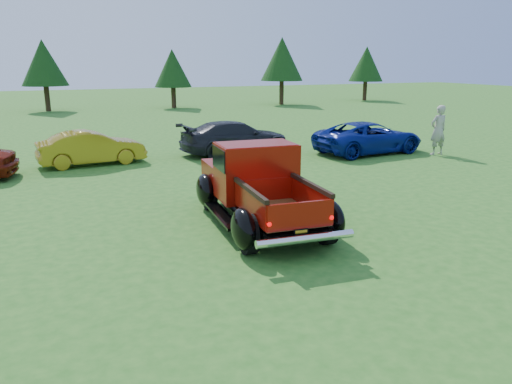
% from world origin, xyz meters
% --- Properties ---
extents(ground, '(120.00, 120.00, 0.00)m').
position_xyz_m(ground, '(0.00, 0.00, 0.00)').
color(ground, '#27631C').
rests_on(ground, ground).
extents(tree_mid_left, '(3.20, 3.20, 5.00)m').
position_xyz_m(tree_mid_left, '(-3.00, 31.00, 3.38)').
color(tree_mid_left, '#332114').
rests_on(tree_mid_left, ground).
extents(tree_mid_right, '(2.82, 2.82, 4.40)m').
position_xyz_m(tree_mid_right, '(6.00, 30.00, 2.97)').
color(tree_mid_right, '#332114').
rests_on(tree_mid_right, ground).
extents(tree_east, '(3.46, 3.46, 5.40)m').
position_xyz_m(tree_east, '(15.00, 29.50, 3.66)').
color(tree_east, '#332114').
rests_on(tree_east, ground).
extents(tree_far_east, '(3.07, 3.07, 4.80)m').
position_xyz_m(tree_far_east, '(24.00, 30.50, 3.25)').
color(tree_far_east, '#332114').
rests_on(tree_far_east, ground).
extents(pickup_truck, '(2.54, 4.89, 1.76)m').
position_xyz_m(pickup_truck, '(0.71, 1.67, 0.84)').
color(pickup_truck, black).
rests_on(pickup_truck, ground).
extents(show_car_yellow, '(3.69, 1.60, 1.18)m').
position_xyz_m(show_car_yellow, '(-2.06, 9.70, 0.59)').
color(show_car_yellow, '#A78516').
rests_on(show_car_yellow, ground).
extents(show_car_grey, '(4.48, 2.09, 1.27)m').
position_xyz_m(show_car_grey, '(3.32, 9.74, 0.63)').
color(show_car_grey, black).
rests_on(show_car_grey, ground).
extents(show_car_blue, '(4.58, 2.40, 1.23)m').
position_xyz_m(show_car_blue, '(8.15, 7.77, 0.61)').
color(show_car_blue, navy).
rests_on(show_car_blue, ground).
extents(spectator, '(0.71, 0.47, 1.91)m').
position_xyz_m(spectator, '(10.34, 6.40, 0.95)').
color(spectator, '#A39F8D').
rests_on(spectator, ground).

